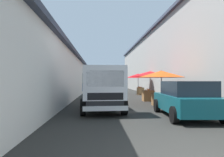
{
  "coord_description": "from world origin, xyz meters",
  "views": [
    {
      "loc": [
        -3.38,
        1.85,
        1.47
      ],
      "look_at": [
        12.23,
        0.85,
        1.64
      ],
      "focal_mm": 33.04,
      "sensor_mm": 36.0,
      "label": 1
    }
  ],
  "objects_px": {
    "fruit_stall_mid_lane": "(161,77)",
    "plastic_stool": "(105,94)",
    "delivery_truck": "(103,90)",
    "fruit_stall_near_left": "(150,77)",
    "parked_scooter": "(99,96)",
    "vendor_in_shade": "(96,88)",
    "hatchback_car": "(186,99)",
    "fruit_stall_far_left": "(138,78)",
    "vendor_by_crates": "(87,90)"
  },
  "relations": [
    {
      "from": "delivery_truck",
      "to": "fruit_stall_near_left",
      "type": "bearing_deg",
      "value": -33.98
    },
    {
      "from": "fruit_stall_mid_lane",
      "to": "vendor_in_shade",
      "type": "relative_size",
      "value": 1.7
    },
    {
      "from": "plastic_stool",
      "to": "fruit_stall_far_left",
      "type": "bearing_deg",
      "value": -45.93
    },
    {
      "from": "vendor_by_crates",
      "to": "plastic_stool",
      "type": "xyz_separation_m",
      "value": [
        5.18,
        -1.31,
        -0.54
      ]
    },
    {
      "from": "plastic_stool",
      "to": "vendor_by_crates",
      "type": "bearing_deg",
      "value": 165.85
    },
    {
      "from": "fruit_stall_near_left",
      "to": "parked_scooter",
      "type": "height_order",
      "value": "fruit_stall_near_left"
    },
    {
      "from": "delivery_truck",
      "to": "parked_scooter",
      "type": "distance_m",
      "value": 4.34
    },
    {
      "from": "fruit_stall_near_left",
      "to": "delivery_truck",
      "type": "relative_size",
      "value": 0.54
    },
    {
      "from": "fruit_stall_far_left",
      "to": "plastic_stool",
      "type": "distance_m",
      "value": 5.21
    },
    {
      "from": "vendor_in_shade",
      "to": "vendor_by_crates",
      "type": "bearing_deg",
      "value": 173.21
    },
    {
      "from": "fruit_stall_mid_lane",
      "to": "parked_scooter",
      "type": "height_order",
      "value": "fruit_stall_mid_lane"
    },
    {
      "from": "hatchback_car",
      "to": "vendor_by_crates",
      "type": "xyz_separation_m",
      "value": [
        4.71,
        4.23,
        0.13
      ]
    },
    {
      "from": "fruit_stall_far_left",
      "to": "plastic_stool",
      "type": "relative_size",
      "value": 5.91
    },
    {
      "from": "fruit_stall_mid_lane",
      "to": "delivery_truck",
      "type": "relative_size",
      "value": 0.54
    },
    {
      "from": "vendor_in_shade",
      "to": "plastic_stool",
      "type": "relative_size",
      "value": 3.64
    },
    {
      "from": "vendor_by_crates",
      "to": "plastic_stool",
      "type": "distance_m",
      "value": 5.37
    },
    {
      "from": "fruit_stall_far_left",
      "to": "vendor_in_shade",
      "type": "distance_m",
      "value": 6.49
    },
    {
      "from": "fruit_stall_mid_lane",
      "to": "fruit_stall_near_left",
      "type": "relative_size",
      "value": 0.99
    },
    {
      "from": "fruit_stall_mid_lane",
      "to": "plastic_stool",
      "type": "bearing_deg",
      "value": 25.76
    },
    {
      "from": "parked_scooter",
      "to": "fruit_stall_far_left",
      "type": "bearing_deg",
      "value": -28.3
    },
    {
      "from": "fruit_stall_far_left",
      "to": "parked_scooter",
      "type": "relative_size",
      "value": 1.55
    },
    {
      "from": "vendor_by_crates",
      "to": "vendor_in_shade",
      "type": "bearing_deg",
      "value": -6.79
    },
    {
      "from": "fruit_stall_mid_lane",
      "to": "plastic_stool",
      "type": "distance_m",
      "value": 7.09
    },
    {
      "from": "fruit_stall_near_left",
      "to": "delivery_truck",
      "type": "bearing_deg",
      "value": 146.02
    },
    {
      "from": "fruit_stall_near_left",
      "to": "plastic_stool",
      "type": "distance_m",
      "value": 4.81
    },
    {
      "from": "fruit_stall_mid_lane",
      "to": "plastic_stool",
      "type": "xyz_separation_m",
      "value": [
        6.27,
        3.02,
        -1.34
      ]
    },
    {
      "from": "hatchback_car",
      "to": "plastic_stool",
      "type": "height_order",
      "value": "hatchback_car"
    },
    {
      "from": "fruit_stall_mid_lane",
      "to": "vendor_in_shade",
      "type": "height_order",
      "value": "fruit_stall_mid_lane"
    },
    {
      "from": "fruit_stall_mid_lane",
      "to": "parked_scooter",
      "type": "relative_size",
      "value": 1.62
    },
    {
      "from": "fruit_stall_near_left",
      "to": "delivery_truck",
      "type": "xyz_separation_m",
      "value": [
        -5.18,
        3.49,
        -0.71
      ]
    },
    {
      "from": "parked_scooter",
      "to": "delivery_truck",
      "type": "bearing_deg",
      "value": -177.52
    },
    {
      "from": "fruit_stall_far_left",
      "to": "delivery_truck",
      "type": "distance_m",
      "value": 12.73
    },
    {
      "from": "fruit_stall_far_left",
      "to": "vendor_by_crates",
      "type": "relative_size",
      "value": 1.68
    },
    {
      "from": "fruit_stall_near_left",
      "to": "vendor_in_shade",
      "type": "bearing_deg",
      "value": 60.43
    },
    {
      "from": "vendor_in_shade",
      "to": "parked_scooter",
      "type": "relative_size",
      "value": 0.96
    },
    {
      "from": "delivery_truck",
      "to": "vendor_in_shade",
      "type": "relative_size",
      "value": 3.16
    },
    {
      "from": "vendor_in_shade",
      "to": "delivery_truck",
      "type": "bearing_deg",
      "value": -176.66
    },
    {
      "from": "vendor_in_shade",
      "to": "fruit_stall_mid_lane",
      "type": "bearing_deg",
      "value": -142.83
    },
    {
      "from": "vendor_in_shade",
      "to": "parked_scooter",
      "type": "height_order",
      "value": "vendor_in_shade"
    },
    {
      "from": "fruit_stall_mid_lane",
      "to": "hatchback_car",
      "type": "xyz_separation_m",
      "value": [
        -3.63,
        0.1,
        -0.93
      ]
    },
    {
      "from": "delivery_truck",
      "to": "vendor_by_crates",
      "type": "distance_m",
      "value": 3.52
    },
    {
      "from": "fruit_stall_mid_lane",
      "to": "fruit_stall_near_left",
      "type": "bearing_deg",
      "value": -1.31
    },
    {
      "from": "hatchback_car",
      "to": "delivery_truck",
      "type": "height_order",
      "value": "delivery_truck"
    },
    {
      "from": "vendor_by_crates",
      "to": "fruit_stall_far_left",
      "type": "bearing_deg",
      "value": -29.5
    },
    {
      "from": "fruit_stall_near_left",
      "to": "vendor_by_crates",
      "type": "height_order",
      "value": "fruit_stall_near_left"
    },
    {
      "from": "parked_scooter",
      "to": "fruit_stall_near_left",
      "type": "bearing_deg",
      "value": -76.57
    },
    {
      "from": "fruit_stall_near_left",
      "to": "plastic_stool",
      "type": "bearing_deg",
      "value": 42.21
    },
    {
      "from": "fruit_stall_mid_lane",
      "to": "hatchback_car",
      "type": "distance_m",
      "value": 3.75
    },
    {
      "from": "fruit_stall_far_left",
      "to": "fruit_stall_mid_lane",
      "type": "height_order",
      "value": "fruit_stall_far_left"
    },
    {
      "from": "fruit_stall_near_left",
      "to": "vendor_by_crates",
      "type": "bearing_deg",
      "value": 112.02
    }
  ]
}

